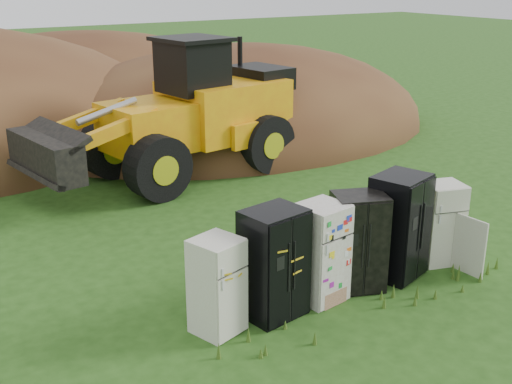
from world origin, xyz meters
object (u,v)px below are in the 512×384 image
at_px(fridge_leftmost, 217,286).
at_px(fridge_black_side, 274,263).
at_px(fridge_open_door, 440,223).
at_px(fridge_dark_mid, 358,242).
at_px(wheel_loader, 165,112).
at_px(fridge_black_right, 398,226).
at_px(fridge_sticker, 321,252).

bearing_deg(fridge_leftmost, fridge_black_side, -19.44).
bearing_deg(fridge_open_door, fridge_dark_mid, -163.72).
bearing_deg(wheel_loader, fridge_open_door, -82.21).
bearing_deg(fridge_black_right, fridge_sticker, 161.92).
bearing_deg(wheel_loader, fridge_dark_mid, -97.27).
bearing_deg(fridge_open_door, wheel_loader, 123.56).
height_order(fridge_sticker, wheel_loader, wheel_loader).
relative_size(fridge_black_side, fridge_sticker, 1.06).
relative_size(fridge_dark_mid, wheel_loader, 0.23).
relative_size(fridge_black_side, wheel_loader, 0.24).
height_order(fridge_leftmost, fridge_open_door, fridge_open_door).
relative_size(fridge_black_right, wheel_loader, 0.25).
distance_m(fridge_dark_mid, fridge_open_door, 2.09).
relative_size(fridge_leftmost, fridge_dark_mid, 0.89).
relative_size(fridge_open_door, wheel_loader, 0.21).
bearing_deg(fridge_black_side, fridge_sticker, -8.25).
distance_m(fridge_leftmost, fridge_open_door, 4.95).
bearing_deg(fridge_leftmost, fridge_open_door, -17.76).
height_order(fridge_black_side, fridge_black_right, fridge_black_right).
relative_size(fridge_sticker, fridge_dark_mid, 0.99).
height_order(fridge_sticker, fridge_open_door, fridge_sticker).
height_order(fridge_leftmost, wheel_loader, wheel_loader).
bearing_deg(fridge_sticker, fridge_dark_mid, -9.25).
relative_size(fridge_leftmost, wheel_loader, 0.20).
distance_m(fridge_dark_mid, fridge_black_right, 0.96).
bearing_deg(wheel_loader, fridge_sticker, -103.52).
xyz_separation_m(fridge_black_side, fridge_black_right, (2.78, 0.00, 0.06)).
relative_size(fridge_sticker, fridge_open_door, 1.09).
bearing_deg(fridge_black_side, wheel_loader, 68.75).
distance_m(fridge_sticker, wheel_loader, 7.74).
bearing_deg(fridge_sticker, fridge_open_door, -9.26).
distance_m(fridge_black_right, wheel_loader, 7.81).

